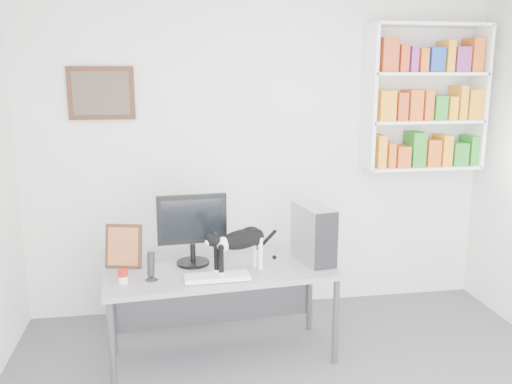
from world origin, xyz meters
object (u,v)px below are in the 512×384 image
(leaning_print, at_px, (124,245))
(monitor, at_px, (192,229))
(bookshelf, at_px, (425,98))
(desk, at_px, (222,315))
(keyboard, at_px, (217,277))
(soup_can, at_px, (123,276))
(pc_tower, at_px, (314,233))
(cat, at_px, (240,251))
(speaker, at_px, (151,266))

(leaning_print, bearing_deg, monitor, 10.55)
(bookshelf, bearing_deg, desk, -157.69)
(desk, height_order, keyboard, keyboard)
(soup_can, bearing_deg, desk, 11.21)
(leaning_print, relative_size, soup_can, 3.44)
(desk, xyz_separation_m, leaning_print, (-0.68, 0.19, 0.50))
(leaning_print, bearing_deg, pc_tower, 9.64)
(keyboard, bearing_deg, monitor, 112.16)
(keyboard, height_order, leaning_print, leaning_print)
(cat, bearing_deg, desk, 124.49)
(pc_tower, height_order, leaning_print, pc_tower)
(keyboard, relative_size, cat, 0.83)
(desk, distance_m, pc_tower, 0.90)
(monitor, relative_size, cat, 1.01)
(desk, relative_size, monitor, 3.05)
(keyboard, relative_size, pc_tower, 1.05)
(desk, distance_m, keyboard, 0.40)
(keyboard, height_order, speaker, speaker)
(monitor, bearing_deg, bookshelf, 12.28)
(cat, bearing_deg, monitor, 117.57)
(monitor, distance_m, cat, 0.41)
(pc_tower, xyz_separation_m, cat, (-0.57, -0.16, -0.05))
(bookshelf, relative_size, pc_tower, 2.93)
(leaning_print, xyz_separation_m, soup_can, (0.01, -0.32, -0.12))
(desk, relative_size, keyboard, 3.70)
(bookshelf, bearing_deg, pc_tower, -149.94)
(keyboard, distance_m, leaning_print, 0.75)
(keyboard, height_order, soup_can, soup_can)
(keyboard, relative_size, speaker, 2.15)
(speaker, relative_size, soup_can, 2.18)
(keyboard, height_order, pc_tower, pc_tower)
(monitor, height_order, soup_can, monitor)
(desk, relative_size, pc_tower, 3.87)
(keyboard, bearing_deg, cat, 27.42)
(pc_tower, relative_size, speaker, 2.05)
(keyboard, xyz_separation_m, leaning_print, (-0.64, 0.36, 0.15))
(pc_tower, distance_m, leaning_print, 1.39)
(soup_can, distance_m, cat, 0.81)
(desk, height_order, monitor, monitor)
(pc_tower, distance_m, cat, 0.60)
(bookshelf, distance_m, soup_can, 2.90)
(monitor, bearing_deg, keyboard, -70.25)
(bookshelf, xyz_separation_m, keyboard, (-1.89, -0.93, -1.15))
(bookshelf, bearing_deg, keyboard, -153.95)
(bookshelf, relative_size, cat, 2.33)
(bookshelf, xyz_separation_m, cat, (-1.72, -0.83, -1.00))
(desk, xyz_separation_m, cat, (0.13, -0.07, 0.50))
(soup_can, bearing_deg, leaning_print, 92.29)
(leaning_print, relative_size, cat, 0.61)
(keyboard, distance_m, pc_tower, 0.81)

